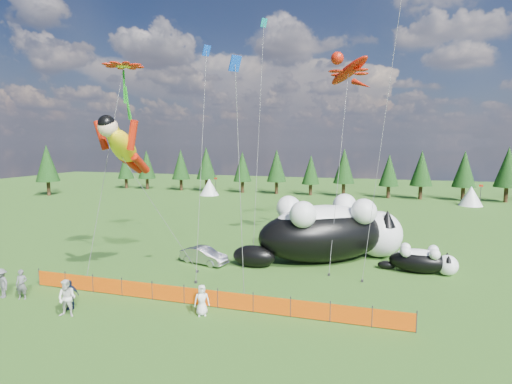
# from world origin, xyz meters

# --- Properties ---
(ground) EXTENTS (160.00, 160.00, 0.00)m
(ground) POSITION_xyz_m (0.00, 0.00, 0.00)
(ground) COLOR #10370A
(ground) RESTS_ON ground
(safety_fence) EXTENTS (22.06, 0.06, 1.10)m
(safety_fence) POSITION_xyz_m (0.00, -3.00, 0.50)
(safety_fence) COLOR #262626
(safety_fence) RESTS_ON ground
(tree_line) EXTENTS (90.00, 4.00, 8.00)m
(tree_line) POSITION_xyz_m (0.00, 45.00, 4.00)
(tree_line) COLOR black
(tree_line) RESTS_ON ground
(festival_tents) EXTENTS (50.00, 3.20, 2.80)m
(festival_tents) POSITION_xyz_m (11.00, 40.00, 1.40)
(festival_tents) COLOR white
(festival_tents) RESTS_ON ground
(cat_large) EXTENTS (12.12, 9.33, 4.87)m
(cat_large) POSITION_xyz_m (5.84, 7.60, 2.31)
(cat_large) COLOR black
(cat_large) RESTS_ON ground
(cat_small) EXTENTS (5.19, 2.01, 1.87)m
(cat_small) POSITION_xyz_m (12.19, 6.50, 0.89)
(cat_small) COLOR black
(cat_small) RESTS_ON ground
(car) EXTENTS (3.89, 2.17, 1.22)m
(car) POSITION_xyz_m (-3.00, 4.16, 0.61)
(car) COLOR #AFAFB4
(car) RESTS_ON ground
(spectator_a) EXTENTS (0.74, 0.62, 1.73)m
(spectator_a) POSITION_xyz_m (-10.16, -5.06, 0.86)
(spectator_a) COLOR #5C5C61
(spectator_a) RESTS_ON ground
(spectator_b) EXTENTS (1.04, 0.73, 1.95)m
(spectator_b) POSITION_xyz_m (-5.98, -6.21, 0.97)
(spectator_b) COLOR white
(spectator_b) RESTS_ON ground
(spectator_c) EXTENTS (1.03, 0.73, 1.59)m
(spectator_c) POSITION_xyz_m (-6.53, -5.40, 0.80)
(spectator_c) COLOR #151F3A
(spectator_c) RESTS_ON ground
(spectator_d) EXTENTS (1.22, 0.83, 1.72)m
(spectator_d) POSITION_xyz_m (-11.45, -5.21, 0.86)
(spectator_d) COLOR #5C5C61
(spectator_d) RESTS_ON ground
(spectator_e) EXTENTS (0.94, 0.82, 1.63)m
(spectator_e) POSITION_xyz_m (0.56, -4.09, 0.81)
(spectator_e) COLOR white
(spectator_e) RESTS_ON ground
(superhero_kite) EXTENTS (6.01, 6.12, 11.20)m
(superhero_kite) POSITION_xyz_m (-5.84, -1.14, 8.63)
(superhero_kite) COLOR yellow
(superhero_kite) RESTS_ON ground
(gecko_kite) EXTENTS (6.79, 11.68, 16.90)m
(gecko_kite) POSITION_xyz_m (6.55, 12.15, 14.69)
(gecko_kite) COLOR #B51909
(gecko_kite) RESTS_ON ground
(flower_kite) EXTENTS (3.28, 5.49, 14.25)m
(flower_kite) POSITION_xyz_m (-7.12, 1.05, 13.70)
(flower_kite) COLOR #B51909
(flower_kite) RESTS_ON ground
(diamond_kite_a) EXTENTS (2.64, 7.90, 17.55)m
(diamond_kite_a) POSITION_xyz_m (-3.89, 7.14, 15.33)
(diamond_kite_a) COLOR blue
(diamond_kite_a) RESTS_ON ground
(diamond_kite_c) EXTENTS (1.16, 1.21, 13.80)m
(diamond_kite_c) POSITION_xyz_m (1.73, -1.98, 12.55)
(diamond_kite_c) COLOR blue
(diamond_kite_c) RESTS_ON ground
(diamond_kite_d) EXTENTS (1.25, 6.23, 19.64)m
(diamond_kite_d) POSITION_xyz_m (-0.23, 10.35, 17.39)
(diamond_kite_d) COLOR #0C9298
(diamond_kite_d) RESTS_ON ground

